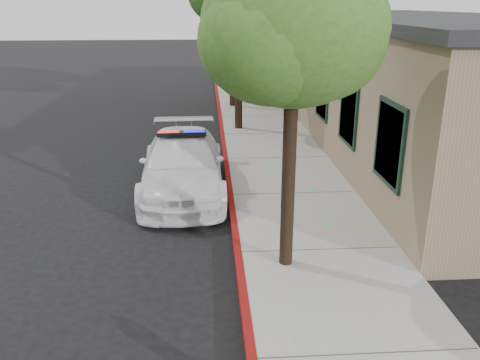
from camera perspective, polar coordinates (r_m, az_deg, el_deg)
name	(u,v)px	position (r m, az deg, el deg)	size (l,w,h in m)	color
ground	(235,259)	(9.56, -0.59, -9.09)	(120.00, 120.00, 0.00)	black
sidewalk	(292,196)	(12.41, 6.02, -1.81)	(3.20, 60.00, 0.15)	gray
red_curb	(230,197)	(12.24, -1.10, -1.98)	(0.14, 60.00, 0.16)	maroon
clapboard_building	(408,77)	(18.94, 18.79, 11.19)	(7.30, 20.89, 4.24)	#8B725B
police_car	(183,164)	(12.70, -6.61, 1.86)	(2.16, 5.11, 1.59)	white
street_tree_near	(294,36)	(8.03, 6.26, 16.22)	(3.04, 2.92, 5.34)	black
street_tree_far	(233,0)	(22.60, -0.81, 20.01)	(3.36, 3.22, 6.07)	black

